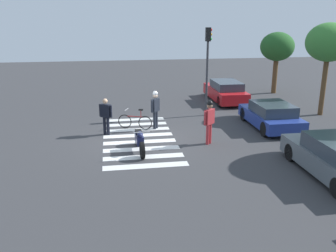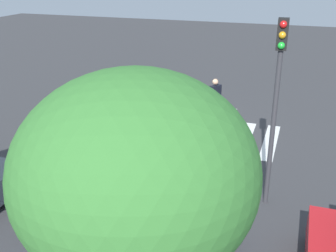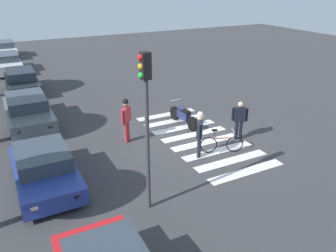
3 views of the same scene
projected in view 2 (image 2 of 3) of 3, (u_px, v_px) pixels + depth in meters
ground_plane at (184, 131)px, 15.13m from camera, size 60.00×60.00×0.00m
police_motorcycle at (144, 113)px, 15.52m from camera, size 2.20×0.62×1.05m
leaning_bicycle at (224, 126)px, 14.59m from camera, size 0.74×1.59×1.00m
officer_on_foot at (215, 97)px, 15.77m from camera, size 0.44×0.58×1.69m
officer_by_motorcycle at (216, 116)px, 13.50m from camera, size 0.57×0.46×1.86m
pedestrian_bystander at (121, 126)px, 12.52m from camera, size 0.49×0.55×1.90m
crosswalk_stripes at (184, 131)px, 15.13m from camera, size 6.75×3.14×0.01m
car_blue_hatchback at (130, 216)px, 8.98m from camera, size 3.96×1.87×1.24m
traffic_light_pole at (277, 87)px, 9.46m from camera, size 0.25×0.33×4.68m
street_tree_mid at (136, 177)px, 3.92m from camera, size 2.38×2.38×4.93m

